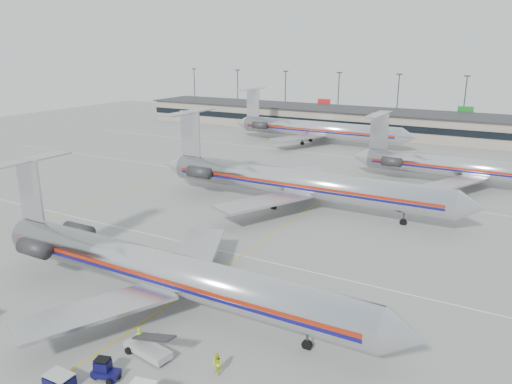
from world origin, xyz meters
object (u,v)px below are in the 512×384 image
Objects in this scene: jet_foreground at (160,269)px; tug_center at (105,370)px; belt_loader at (149,348)px; jet_second_row at (295,182)px.

jet_foreground is 21.26× the size of tug_center.
jet_foreground reaches higher than belt_loader.
jet_foreground is 9.26× the size of belt_loader.
belt_loader reaches higher than tug_center.
jet_foreground reaches higher than tug_center.
jet_second_row is at bearing 80.25° from tug_center.
belt_loader is at bearing -57.20° from jet_foreground.
jet_second_row reaches higher than belt_loader.
belt_loader is at bearing 59.37° from tug_center.
jet_foreground is 11.28m from tug_center.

